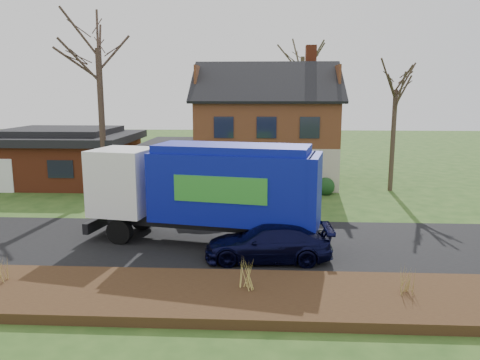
{
  "coord_description": "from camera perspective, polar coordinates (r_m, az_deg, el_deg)",
  "views": [
    {
      "loc": [
        1.91,
        -18.2,
        6.05
      ],
      "look_at": [
        0.8,
        2.5,
        2.19
      ],
      "focal_mm": 35.0,
      "sensor_mm": 36.0,
      "label": 1
    }
  ],
  "objects": [
    {
      "name": "tree_front_east",
      "position": [
        30.44,
        18.59,
        12.32
      ],
      "size": [
        3.22,
        3.22,
        8.95
      ],
      "color": "#423328",
      "rests_on": "ground"
    },
    {
      "name": "silver_sedan",
      "position": [
        22.92,
        -1.9,
        -2.96
      ],
      "size": [
        4.49,
        2.94,
        1.4
      ],
      "primitive_type": "imported",
      "rotation": [
        0.0,
        0.0,
        1.95
      ],
      "color": "#9C9FA3",
      "rests_on": "ground"
    },
    {
      "name": "grass_clump_mid",
      "position": [
        14.18,
        0.94,
        -11.28
      ],
      "size": [
        0.34,
        0.28,
        0.95
      ],
      "color": "tan",
      "rests_on": "mulch_verge"
    },
    {
      "name": "road",
      "position": [
        19.27,
        -2.81,
        -7.73
      ],
      "size": [
        80.0,
        7.0,
        0.02
      ],
      "primitive_type": "cube",
      "color": "black",
      "rests_on": "ground"
    },
    {
      "name": "garbage_truck",
      "position": [
        18.87,
        -3.88,
        -0.8
      ],
      "size": [
        9.78,
        4.27,
        4.06
      ],
      "rotation": [
        0.0,
        0.0,
        -0.19
      ],
      "color": "black",
      "rests_on": "ground"
    },
    {
      "name": "navy_wagon",
      "position": [
        17.25,
        3.45,
        -7.62
      ],
      "size": [
        4.7,
        2.05,
        1.35
      ],
      "primitive_type": "imported",
      "rotation": [
        0.0,
        0.0,
        -1.53
      ],
      "color": "black",
      "rests_on": "ground"
    },
    {
      "name": "tree_front_west",
      "position": [
        29.11,
        -17.07,
        17.57
      ],
      "size": [
        4.02,
        4.02,
        11.93
      ],
      "color": "#3E2D25",
      "rests_on": "ground"
    },
    {
      "name": "main_house",
      "position": [
        32.17,
        2.32,
        6.94
      ],
      "size": [
        12.95,
        8.95,
        9.26
      ],
      "color": "beige",
      "rests_on": "ground"
    },
    {
      "name": "mulch_verge",
      "position": [
        14.31,
        -5.03,
        -13.83
      ],
      "size": [
        80.0,
        3.5,
        0.3
      ],
      "primitive_type": "cube",
      "color": "black",
      "rests_on": "ground"
    },
    {
      "name": "ground",
      "position": [
        19.27,
        -2.81,
        -7.75
      ],
      "size": [
        120.0,
        120.0,
        0.0
      ],
      "primitive_type": "plane",
      "color": "#274918",
      "rests_on": "ground"
    },
    {
      "name": "grass_clump_east",
      "position": [
        14.68,
        19.76,
        -11.39
      ],
      "size": [
        0.33,
        0.28,
        0.84
      ],
      "color": "olive",
      "rests_on": "mulch_verge"
    },
    {
      "name": "grass_clump_west",
      "position": [
        16.43,
        -27.17,
        -9.56
      ],
      "size": [
        0.32,
        0.27,
        0.86
      ],
      "color": "#A68949",
      "rests_on": "mulch_verge"
    },
    {
      "name": "tree_back",
      "position": [
        41.03,
        7.69,
        16.34
      ],
      "size": [
        3.89,
        3.89,
        12.31
      ],
      "color": "#3F3726",
      "rests_on": "ground"
    },
    {
      "name": "ranch_house",
      "position": [
        34.42,
        -20.83,
        2.79
      ],
      "size": [
        9.8,
        8.2,
        3.7
      ],
      "color": "brown",
      "rests_on": "ground"
    }
  ]
}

